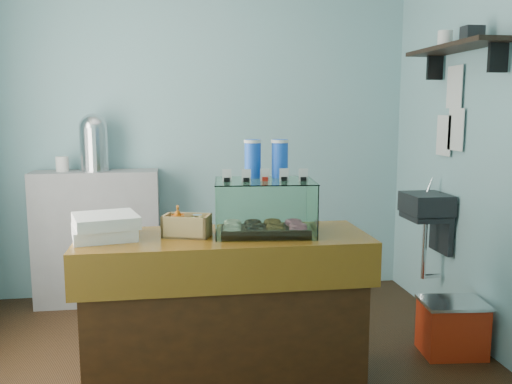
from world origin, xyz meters
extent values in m
plane|color=black|center=(0.00, 0.00, 0.00)|extent=(3.50, 3.50, 0.00)
cube|color=#80B7BC|center=(0.00, 1.50, 1.40)|extent=(3.50, 0.04, 2.80)
cube|color=#80B7BC|center=(0.00, -1.50, 1.40)|extent=(3.50, 0.04, 2.80)
cube|color=#80B7BC|center=(1.75, 0.00, 1.40)|extent=(0.04, 3.00, 2.80)
cube|color=black|center=(1.58, 0.55, 0.90)|extent=(0.30, 0.35, 0.15)
cube|color=black|center=(1.71, 0.55, 0.70)|extent=(0.04, 0.30, 0.35)
cylinder|color=silver|center=(1.65, 0.65, 1.02)|extent=(0.02, 0.02, 0.12)
cylinder|color=silver|center=(1.58, 0.55, 0.55)|extent=(0.04, 0.04, 0.45)
cube|color=black|center=(1.60, 0.30, 2.00)|extent=(0.25, 1.00, 0.03)
cube|color=black|center=(1.67, -0.10, 1.90)|extent=(0.12, 0.03, 0.18)
cube|color=black|center=(1.67, 0.70, 1.90)|extent=(0.12, 0.03, 0.18)
cube|color=silver|center=(1.73, 0.45, 1.45)|extent=(0.01, 0.21, 0.30)
cube|color=silver|center=(1.73, 0.62, 1.40)|extent=(0.01, 0.21, 0.30)
cube|color=silver|center=(1.73, 0.50, 1.75)|extent=(0.01, 0.21, 0.30)
cube|color=#411F0C|center=(0.00, -0.25, 0.42)|extent=(1.50, 0.56, 0.84)
cube|color=#492509|center=(0.00, -0.25, 0.87)|extent=(1.60, 0.60, 0.06)
cube|color=#492509|center=(0.00, -0.53, 0.75)|extent=(1.60, 0.04, 0.18)
cube|color=gray|center=(-0.90, 1.32, 0.55)|extent=(1.00, 0.32, 1.10)
cube|color=black|center=(0.23, -0.23, 0.91)|extent=(0.51, 0.39, 0.02)
torus|color=silver|center=(0.04, -0.33, 0.94)|extent=(0.10, 0.10, 0.03)
torus|color=black|center=(0.16, -0.34, 0.94)|extent=(0.10, 0.10, 0.03)
torus|color=brown|center=(0.28, -0.35, 0.94)|extent=(0.10, 0.10, 0.03)
torus|color=#CC6084|center=(0.40, -0.36, 0.94)|extent=(0.10, 0.10, 0.03)
torus|color=silver|center=(0.05, -0.21, 0.94)|extent=(0.10, 0.10, 0.03)
torus|color=black|center=(0.17, -0.23, 0.94)|extent=(0.10, 0.10, 0.03)
torus|color=brown|center=(0.29, -0.24, 0.94)|extent=(0.10, 0.10, 0.03)
torus|color=#CC6084|center=(0.41, -0.25, 0.94)|extent=(0.10, 0.10, 0.03)
torus|color=silver|center=(0.06, -0.10, 0.94)|extent=(0.10, 0.10, 0.03)
torus|color=black|center=(0.18, -0.11, 0.94)|extent=(0.10, 0.10, 0.03)
torus|color=brown|center=(0.30, -0.12, 0.94)|extent=(0.10, 0.10, 0.03)
torus|color=#CC6084|center=(0.42, -0.14, 0.94)|extent=(0.10, 0.10, 0.03)
cube|color=white|center=(0.21, -0.43, 1.05)|extent=(0.54, 0.05, 0.29)
cube|color=white|center=(0.25, -0.04, 1.05)|extent=(0.54, 0.05, 0.29)
cube|color=white|center=(-0.04, -0.21, 1.05)|extent=(0.04, 0.39, 0.29)
cube|color=white|center=(0.50, -0.26, 1.05)|extent=(0.04, 0.39, 0.29)
cube|color=white|center=(0.23, -0.23, 1.20)|extent=(0.59, 0.45, 0.01)
cube|color=silver|center=(0.02, -0.26, 1.23)|extent=(0.05, 0.01, 0.07)
cube|color=black|center=(0.02, -0.26, 1.21)|extent=(0.03, 0.02, 0.02)
cube|color=silver|center=(0.12, -0.27, 1.23)|extent=(0.05, 0.01, 0.07)
cube|color=black|center=(0.12, -0.27, 1.21)|extent=(0.03, 0.02, 0.02)
cube|color=silver|center=(0.22, -0.28, 1.23)|extent=(0.05, 0.01, 0.07)
cube|color=#B2190E|center=(0.22, -0.28, 1.21)|extent=(0.03, 0.02, 0.02)
cube|color=silver|center=(0.33, -0.29, 1.23)|extent=(0.05, 0.01, 0.07)
cube|color=black|center=(0.33, -0.29, 1.21)|extent=(0.03, 0.02, 0.02)
cube|color=silver|center=(0.43, -0.30, 1.23)|extent=(0.05, 0.01, 0.07)
cube|color=black|center=(0.43, -0.30, 1.21)|extent=(0.03, 0.02, 0.02)
cylinder|color=blue|center=(0.18, -0.10, 1.31)|extent=(0.09, 0.09, 0.22)
cylinder|color=silver|center=(0.18, -0.10, 1.41)|extent=(0.10, 0.10, 0.02)
cylinder|color=blue|center=(0.34, -0.11, 1.31)|extent=(0.09, 0.09, 0.22)
cylinder|color=silver|center=(0.34, -0.11, 1.41)|extent=(0.10, 0.10, 0.02)
cube|color=tan|center=(-0.20, -0.25, 0.91)|extent=(0.28, 0.22, 0.01)
cube|color=tan|center=(-0.22, -0.31, 0.96)|extent=(0.24, 0.09, 0.12)
cube|color=tan|center=(-0.18, -0.18, 0.96)|extent=(0.24, 0.09, 0.12)
cube|color=tan|center=(-0.32, -0.21, 0.96)|extent=(0.06, 0.15, 0.12)
cube|color=tan|center=(-0.09, -0.28, 0.96)|extent=(0.06, 0.15, 0.12)
imported|color=#C16012|center=(-0.25, -0.23, 0.99)|extent=(0.09, 0.09, 0.16)
cylinder|color=#3E8A25|center=(-0.15, -0.26, 0.96)|extent=(0.06, 0.06, 0.10)
cylinder|color=silver|center=(-0.15, -0.26, 1.02)|extent=(0.05, 0.05, 0.01)
cube|color=silver|center=(-0.65, -0.22, 0.93)|extent=(0.38, 0.38, 0.06)
cube|color=silver|center=(-0.64, -0.22, 1.00)|extent=(0.40, 0.40, 0.06)
cylinder|color=silver|center=(-0.90, 1.31, 1.10)|extent=(0.25, 0.25, 0.01)
cylinder|color=silver|center=(-0.90, 1.31, 1.28)|extent=(0.22, 0.22, 0.34)
sphere|color=silver|center=(-0.90, 1.31, 1.45)|extent=(0.22, 0.22, 0.22)
cube|color=red|center=(1.51, -0.04, 0.17)|extent=(0.41, 0.33, 0.34)
cube|color=silver|center=(1.51, -0.04, 0.35)|extent=(0.44, 0.35, 0.02)
camera|label=1|loc=(-0.27, -3.17, 1.58)|focal=38.00mm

